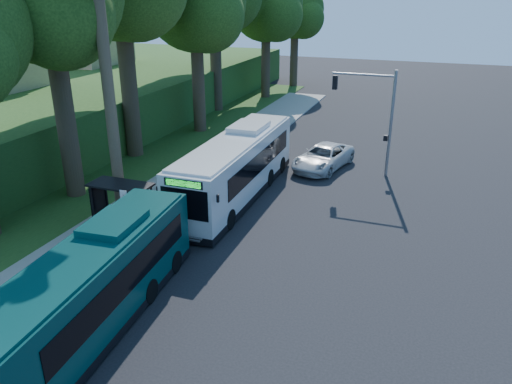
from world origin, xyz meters
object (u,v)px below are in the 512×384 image
at_px(bus_shelter, 119,196).
at_px(white_bus, 237,166).
at_px(teal_bus, 91,287).
at_px(pickup, 323,157).

relative_size(bus_shelter, white_bus, 0.24).
xyz_separation_m(bus_shelter, teal_bus, (3.97, -7.46, -0.06)).
bearing_deg(bus_shelter, teal_bus, -61.97).
distance_m(teal_bus, pickup, 20.74).
height_order(bus_shelter, white_bus, white_bus).
bearing_deg(white_bus, bus_shelter, -123.81).
relative_size(teal_bus, pickup, 2.10).
relative_size(bus_shelter, teal_bus, 0.26).
height_order(teal_bus, pickup, teal_bus).
height_order(white_bus, teal_bus, white_bus).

